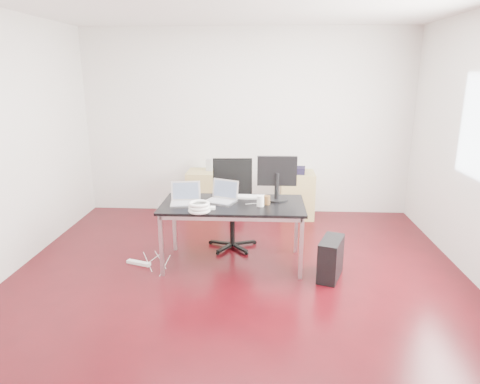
# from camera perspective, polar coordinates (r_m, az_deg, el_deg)

# --- Properties ---
(room_shell) EXTENTS (5.00, 5.00, 5.00)m
(room_shell) POSITION_cam_1_polar(r_m,az_deg,el_deg) (4.15, 0.09, 5.31)
(room_shell) COLOR #32050A
(room_shell) RESTS_ON ground
(desk) EXTENTS (1.60, 0.80, 0.73)m
(desk) POSITION_cam_1_polar(r_m,az_deg,el_deg) (4.82, -0.97, -2.13)
(desk) COLOR black
(desk) RESTS_ON ground
(office_chair) EXTENTS (0.50, 0.52, 1.08)m
(office_chair) POSITION_cam_1_polar(r_m,az_deg,el_deg) (5.38, -1.02, -1.02)
(office_chair) COLOR black
(office_chair) RESTS_ON ground
(filing_cabinet_left) EXTENTS (0.50, 0.50, 0.70)m
(filing_cabinet_left) POSITION_cam_1_polar(r_m,az_deg,el_deg) (6.62, -4.75, -0.16)
(filing_cabinet_left) COLOR #A28F51
(filing_cabinet_left) RESTS_ON ground
(filing_cabinet_right) EXTENTS (0.50, 0.50, 0.70)m
(filing_cabinet_right) POSITION_cam_1_polar(r_m,az_deg,el_deg) (6.58, 7.60, -0.35)
(filing_cabinet_right) COLOR #A28F51
(filing_cabinet_right) RESTS_ON ground
(pc_tower) EXTENTS (0.34, 0.49, 0.44)m
(pc_tower) POSITION_cam_1_polar(r_m,az_deg,el_deg) (4.75, 11.99, -8.67)
(pc_tower) COLOR black
(pc_tower) RESTS_ON ground
(wastebasket) EXTENTS (0.32, 0.32, 0.28)m
(wastebasket) POSITION_cam_1_polar(r_m,az_deg,el_deg) (6.62, -0.55, -1.99)
(wastebasket) COLOR black
(wastebasket) RESTS_ON ground
(power_strip) EXTENTS (0.30, 0.15, 0.04)m
(power_strip) POSITION_cam_1_polar(r_m,az_deg,el_deg) (5.16, -13.36, -9.19)
(power_strip) COLOR white
(power_strip) RESTS_ON ground
(laptop_left) EXTENTS (0.36, 0.30, 0.23)m
(laptop_left) POSITION_cam_1_polar(r_m,az_deg,el_deg) (4.83, -7.28, -0.86)
(laptop_left) COLOR silver
(laptop_left) RESTS_ON desk
(laptop_right) EXTENTS (0.40, 0.37, 0.23)m
(laptop_right) POSITION_cam_1_polar(r_m,az_deg,el_deg) (4.87, -2.36, -0.59)
(laptop_right) COLOR silver
(laptop_right) RESTS_ON desk
(monitor) EXTENTS (0.45, 0.26, 0.51)m
(monitor) POSITION_cam_1_polar(r_m,az_deg,el_deg) (4.89, 4.95, 2.17)
(monitor) COLOR black
(monitor) RESTS_ON desk
(keyboard) EXTENTS (0.44, 0.15, 0.02)m
(keyboard) POSITION_cam_1_polar(r_m,az_deg,el_deg) (5.01, 1.06, -0.65)
(keyboard) COLOR white
(keyboard) RESTS_ON desk
(cup_white) EXTENTS (0.09, 0.09, 0.12)m
(cup_white) POSITION_cam_1_polar(r_m,az_deg,el_deg) (4.69, 2.73, -1.19)
(cup_white) COLOR white
(cup_white) RESTS_ON desk
(cup_brown) EXTENTS (0.10, 0.10, 0.10)m
(cup_brown) POSITION_cam_1_polar(r_m,az_deg,el_deg) (4.76, 3.58, -1.08)
(cup_brown) COLOR brown
(cup_brown) RESTS_ON desk
(cable_coil) EXTENTS (0.24, 0.24, 0.11)m
(cable_coil) POSITION_cam_1_polar(r_m,az_deg,el_deg) (4.52, -5.46, -2.01)
(cable_coil) COLOR white
(cable_coil) RESTS_ON desk
(power_adapter) EXTENTS (0.07, 0.07, 0.03)m
(power_adapter) POSITION_cam_1_polar(r_m,az_deg,el_deg) (4.60, -3.76, -2.13)
(power_adapter) COLOR white
(power_adapter) RESTS_ON desk
(speaker) EXTENTS (0.10, 0.09, 0.18)m
(speaker) POSITION_cam_1_polar(r_m,az_deg,el_deg) (6.53, -4.11, 3.62)
(speaker) COLOR #9E9E9E
(speaker) RESTS_ON filing_cabinet_left
(navy_garment) EXTENTS (0.33, 0.27, 0.09)m
(navy_garment) POSITION_cam_1_polar(r_m,az_deg,el_deg) (6.42, 7.31, 2.91)
(navy_garment) COLOR black
(navy_garment) RESTS_ON filing_cabinet_right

